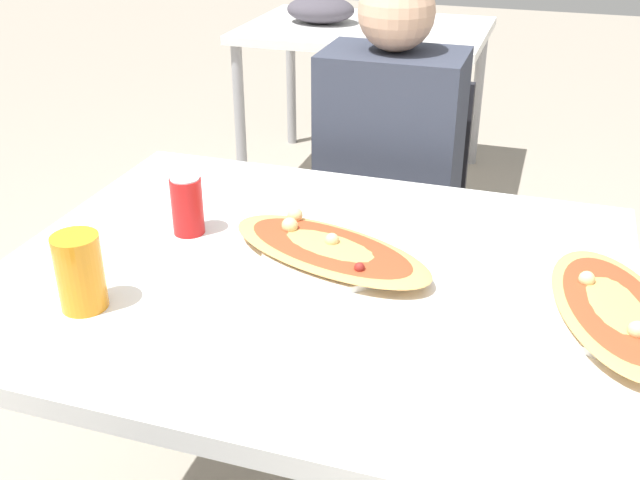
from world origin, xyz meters
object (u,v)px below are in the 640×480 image
dining_table (314,301)px  pizza_main (328,251)px  chair_far_seated (394,212)px  drink_glass (80,272)px  pizza_second (614,311)px  person_seated (389,161)px  soda_can (187,205)px

dining_table → pizza_main: size_ratio=2.47×
dining_table → chair_far_seated: (-0.01, 0.81, -0.18)m
drink_glass → dining_table: bearing=35.4°
pizza_second → dining_table: bearing=179.1°
pizza_main → drink_glass: size_ratio=3.49×
dining_table → person_seated: bearing=91.1°
dining_table → drink_glass: size_ratio=8.61×
dining_table → soda_can: (-0.30, 0.07, 0.13)m
dining_table → chair_far_seated: bearing=91.0°
drink_glass → soda_can: bearing=82.1°
chair_far_seated → dining_table: bearing=91.0°
drink_glass → pizza_second: bearing=14.9°
pizza_main → pizza_second: pizza_main is taller
dining_table → person_seated: person_seated is taller
pizza_second → pizza_main: bearing=173.7°
chair_far_seated → person_seated: size_ratio=0.73×
dining_table → drink_glass: (-0.35, -0.24, 0.14)m
person_seated → soda_can: (-0.29, -0.63, 0.10)m
drink_glass → pizza_second: size_ratio=0.31×
chair_far_seated → pizza_second: bearing=124.2°
dining_table → soda_can: size_ratio=9.61×
soda_can → drink_glass: 0.32m
chair_far_seated → soda_can: bearing=68.7°
person_seated → pizza_second: (0.56, -0.71, 0.06)m
dining_table → person_seated: size_ratio=1.00×
soda_can → chair_far_seated: bearing=68.7°
person_seated → drink_glass: (-0.33, -0.94, 0.11)m
soda_can → pizza_main: bearing=-4.3°
soda_can → drink_glass: size_ratio=0.90×
dining_table → chair_far_seated: 0.83m
person_seated → pizza_main: 0.65m
dining_table → pizza_second: bearing=-0.9°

